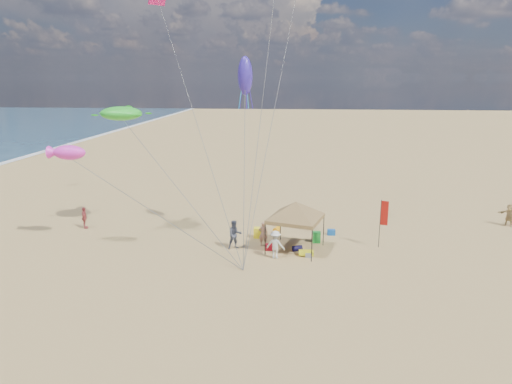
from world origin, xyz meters
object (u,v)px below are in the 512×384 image
(canopy_tent, at_px, (296,204))
(person_far_c, at_px, (509,215))
(person_near_a, at_px, (263,234))
(beach_cart, at_px, (306,253))
(person_near_b, at_px, (235,235))
(chair_green, at_px, (317,237))
(person_far_a, at_px, (84,218))
(cooler_blue, at_px, (331,232))
(person_near_c, at_px, (276,245))
(feather_flag, at_px, (383,216))
(cooler_red, at_px, (270,247))
(chair_yellow, at_px, (258,233))

(canopy_tent, height_order, person_far_c, canopy_tent)
(canopy_tent, distance_m, person_near_a, 3.09)
(beach_cart, bearing_deg, person_near_b, 169.37)
(chair_green, relative_size, person_far_a, 0.44)
(cooler_blue, relative_size, person_near_c, 0.31)
(person_near_c, bearing_deg, person_far_a, -5.46)
(canopy_tent, bearing_deg, person_near_a, 164.30)
(person_far_a, bearing_deg, cooler_blue, -114.09)
(person_near_b, bearing_deg, feather_flag, -15.56)
(person_near_a, xyz_separation_m, person_far_c, (17.69, 5.78, 0.03))
(beach_cart, bearing_deg, person_near_a, 150.91)
(cooler_red, distance_m, cooler_blue, 5.26)
(chair_green, height_order, person_near_a, person_near_a)
(feather_flag, xyz_separation_m, cooler_red, (-7.12, -1.08, -1.92))
(chair_yellow, relative_size, person_far_a, 0.44)
(cooler_blue, xyz_separation_m, person_far_c, (13.13, 3.21, 0.65))
(cooler_red, xyz_separation_m, chair_green, (3.02, 1.73, 0.16))
(canopy_tent, relative_size, chair_yellow, 8.14)
(person_far_a, bearing_deg, person_far_c, -108.37)
(person_near_a, bearing_deg, person_near_c, 108.99)
(cooler_blue, bearing_deg, feather_flag, -36.32)
(beach_cart, bearing_deg, chair_green, 74.10)
(beach_cart, xyz_separation_m, person_near_b, (-4.52, 0.85, 0.73))
(person_near_a, bearing_deg, canopy_tent, 159.80)
(cooler_blue, xyz_separation_m, beach_cart, (-1.79, -4.11, 0.01))
(canopy_tent, distance_m, chair_green, 3.43)
(chair_yellow, height_order, person_near_c, person_near_c)
(canopy_tent, bearing_deg, person_far_c, 22.14)
(cooler_red, height_order, person_near_b, person_near_b)
(feather_flag, distance_m, cooler_blue, 4.23)
(cooler_blue, bearing_deg, person_near_a, -150.59)
(person_near_c, bearing_deg, chair_yellow, -56.54)
(feather_flag, distance_m, person_near_a, 7.71)
(person_near_b, bearing_deg, cooler_blue, 5.47)
(cooler_red, relative_size, chair_yellow, 0.77)
(feather_flag, bearing_deg, chair_green, 171.02)
(feather_flag, relative_size, chair_yellow, 4.53)
(feather_flag, height_order, chair_green, feather_flag)
(canopy_tent, bearing_deg, person_near_c, -127.85)
(person_far_c, bearing_deg, cooler_red, -113.59)
(chair_green, bearing_deg, cooler_blue, 55.92)
(feather_flag, height_order, person_near_c, feather_flag)
(feather_flag, xyz_separation_m, chair_green, (-4.10, 0.65, -1.76))
(cooler_red, height_order, person_far_a, person_far_a)
(cooler_blue, bearing_deg, person_far_c, 13.74)
(cooler_blue, bearing_deg, beach_cart, -113.54)
(chair_yellow, distance_m, person_near_b, 2.62)
(person_far_c, bearing_deg, chair_green, -115.69)
(person_near_b, relative_size, person_far_a, 1.18)
(chair_yellow, bearing_deg, canopy_tent, -39.53)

